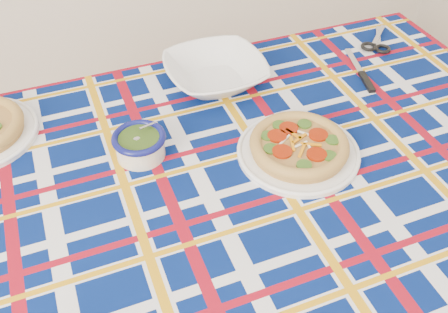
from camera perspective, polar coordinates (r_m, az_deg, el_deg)
name	(u,v)px	position (r m, az deg, el deg)	size (l,w,h in m)	color
dining_table	(235,196)	(1.15, 1.25, -4.50)	(1.56, 0.98, 0.73)	brown
tablecloth	(235,189)	(1.13, 1.27, -3.68)	(1.59, 1.00, 0.10)	#041754
main_focaccia_plate	(299,145)	(1.13, 8.57, 1.29)	(0.29, 0.29, 0.06)	#AC7B3D
pesto_bowl	(140,143)	(1.13, -9.63, 1.52)	(0.12, 0.12, 0.07)	#22390F
serving_bowl	(215,72)	(1.34, -0.99, 9.59)	(0.26, 0.26, 0.06)	white
table_knife	(355,62)	(1.48, 14.72, 10.45)	(0.23, 0.02, 0.01)	silver
kitchen_scissors	(378,35)	(1.63, 17.24, 13.08)	(0.19, 0.09, 0.02)	silver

